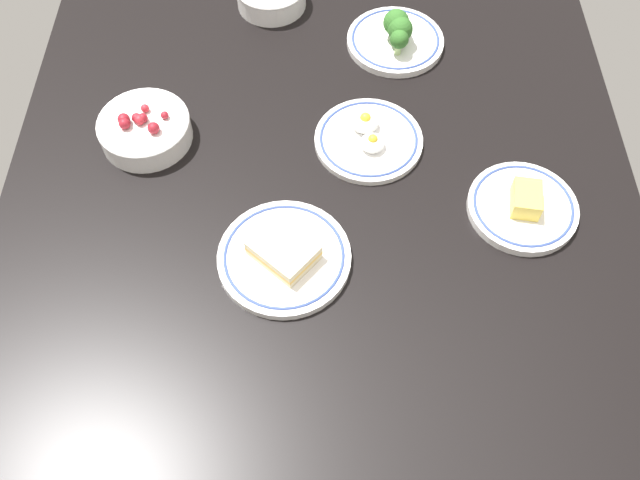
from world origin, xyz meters
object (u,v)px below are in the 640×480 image
at_px(bowl_berries, 145,129).
at_px(plate_eggs, 368,138).
at_px(plate_broccoli, 396,36).
at_px(plate_sandwich, 284,256).
at_px(plate_cheese, 523,206).

bearing_deg(bowl_berries, plate_eggs, -91.28).
relative_size(plate_broccoli, plate_eggs, 0.99).
relative_size(bowl_berries, plate_eggs, 0.84).
height_order(plate_sandwich, plate_broccoli, plate_broccoli).
bearing_deg(bowl_berries, plate_broccoli, -62.34).
distance_m(bowl_berries, plate_broccoli, 0.52).
height_order(bowl_berries, plate_cheese, bowl_berries).
xyz_separation_m(bowl_berries, plate_broccoli, (0.24, -0.46, -0.00)).
bearing_deg(bowl_berries, plate_cheese, -103.64).
bearing_deg(plate_cheese, plate_eggs, 59.43).
xyz_separation_m(plate_broccoli, plate_cheese, (-0.40, -0.19, -0.01)).
relative_size(plate_broccoli, plate_cheese, 1.05).
height_order(plate_broccoli, plate_eggs, plate_broccoli).
relative_size(plate_cheese, plate_eggs, 0.95).
xyz_separation_m(plate_broccoli, plate_eggs, (-0.25, 0.06, -0.01)).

